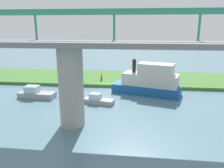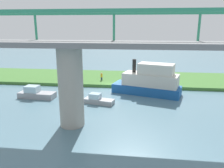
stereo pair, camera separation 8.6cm
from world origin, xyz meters
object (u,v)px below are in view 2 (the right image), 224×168
(person_on_bank, at_px, (102,76))
(motorboat_red, at_px, (149,82))
(houseboat_blue, at_px, (98,100))
(bridge_pylon, at_px, (71,87))
(mooring_post, at_px, (130,82))
(motorboat_white, at_px, (36,93))

(person_on_bank, bearing_deg, motorboat_red, 145.03)
(motorboat_red, distance_m, houseboat_blue, 8.60)
(bridge_pylon, bearing_deg, person_on_bank, -90.45)
(mooring_post, bearing_deg, motorboat_red, 132.47)
(person_on_bank, height_order, mooring_post, person_on_bank)
(bridge_pylon, xyz_separation_m, mooring_post, (-5.34, -15.03, -3.00))
(person_on_bank, height_order, motorboat_red, motorboat_red)
(mooring_post, height_order, motorboat_white, motorboat_white)
(mooring_post, xyz_separation_m, houseboat_blue, (3.90, 8.25, -0.54))
(motorboat_red, bearing_deg, motorboat_white, 13.27)
(houseboat_blue, height_order, motorboat_white, motorboat_white)
(mooring_post, relative_size, houseboat_blue, 0.24)
(motorboat_white, bearing_deg, bridge_pylon, 133.84)
(houseboat_blue, bearing_deg, motorboat_red, -143.16)
(motorboat_red, relative_size, houseboat_blue, 2.52)
(person_on_bank, bearing_deg, motorboat_white, 50.02)
(houseboat_blue, bearing_deg, motorboat_white, -8.10)
(bridge_pylon, distance_m, person_on_bank, 17.76)
(bridge_pylon, distance_m, motorboat_white, 11.73)
(bridge_pylon, distance_m, houseboat_blue, 7.79)
(bridge_pylon, relative_size, person_on_bank, 5.78)
(person_on_bank, bearing_deg, houseboat_blue, 96.91)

